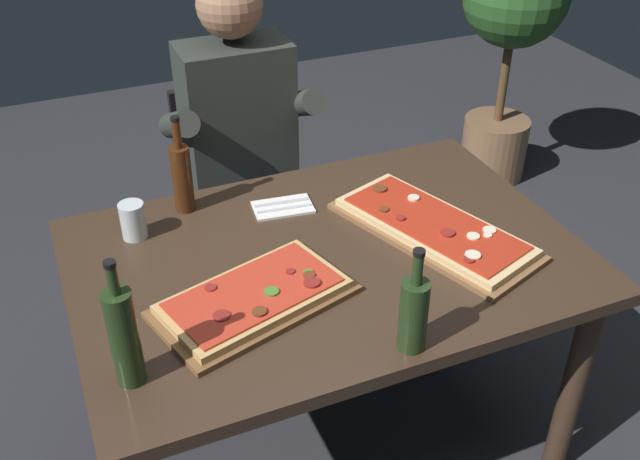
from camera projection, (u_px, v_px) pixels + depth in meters
ground_plane at (326, 433)px, 2.45m from camera, size 6.40×6.40×0.00m
dining_table at (327, 281)px, 2.09m from camera, size 1.40×0.96×0.74m
pizza_rectangular_front at (254, 298)px, 1.84m from camera, size 0.55×0.40×0.05m
pizza_rectangular_left at (434, 228)px, 2.11m from camera, size 0.46×0.67×0.05m
wine_bottle_dark at (414, 313)px, 1.67m from camera, size 0.07×0.07×0.28m
oil_bottle_amber at (182, 176)px, 2.17m from camera, size 0.06×0.06×0.31m
vinegar_bottle_green at (124, 336)px, 1.56m from camera, size 0.07×0.07×0.33m
tumbler_near_camera at (133, 220)px, 2.08m from camera, size 0.07×0.07×0.11m
napkin_cutlery_set at (283, 207)px, 2.23m from camera, size 0.19×0.13×0.01m
diner_chair at (237, 189)px, 2.83m from camera, size 0.44×0.44×0.87m
seated_diner at (242, 143)px, 2.59m from camera, size 0.53×0.41×1.33m
potted_plant_corner at (511, 32)px, 3.48m from camera, size 0.50×0.50×1.20m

